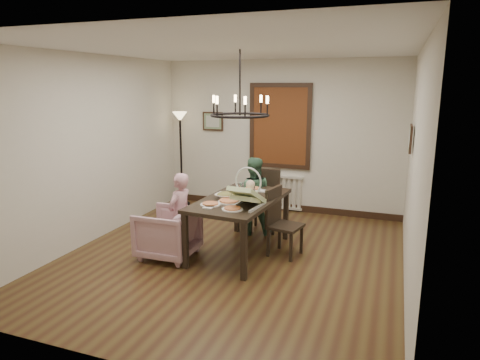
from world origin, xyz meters
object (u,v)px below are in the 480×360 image
Objects in this scene: chair_far at (264,201)px; armchair at (168,233)px; chair_right at (285,222)px; drinking_glass at (246,195)px; seated_man at (253,202)px; elderly_woman at (180,223)px; floor_lamp at (181,160)px; baby_bouncer at (247,193)px; dining_table at (240,204)px.

chair_far reaches higher than armchair.
chair_right is (0.58, -0.90, -0.02)m from chair_far.
chair_right is at bearing 19.03° from drinking_glass.
seated_man is (-0.13, -0.20, 0.01)m from chair_far.
seated_man is (0.64, 1.25, 0.02)m from elderly_woman.
floor_lamp is (-1.99, 0.91, 0.40)m from chair_far.
baby_bouncer reaches higher than drinking_glass.
dining_table is 0.50m from baby_bouncer.
chair_far is 2.23m from floor_lamp.
floor_lamp is at bearing 139.74° from baby_bouncer.
chair_far is 1.83× the size of baby_bouncer.
armchair is at bearing -146.80° from dining_table.
baby_bouncer is (0.95, 0.07, 0.48)m from elderly_woman.
drinking_glass is (-0.13, 0.30, -0.11)m from baby_bouncer.
floor_lamp is (-2.04, 1.99, 0.03)m from drinking_glass.
baby_bouncer is at bearing -46.61° from floor_lamp.
dining_table is 1.79× the size of elderly_woman.
armchair is (-0.89, -0.48, -0.37)m from dining_table.
chair_far is (0.05, 1.03, -0.21)m from dining_table.
dining_table is 0.85m from seated_man.
chair_right is 6.91× the size of drinking_glass.
chair_far is 1.07m from chair_right.
floor_lamp reaches higher than drinking_glass.
dining_table is at bearing -98.24° from chair_far.
baby_bouncer reaches higher than armchair.
elderly_woman is 0.55× the size of floor_lamp.
armchair is at bearing -166.98° from baby_bouncer.
seated_man is (-0.08, 0.82, -0.19)m from dining_table.
seated_man is 1.30m from baby_bouncer.
seated_man is (-0.71, 0.70, 0.03)m from chair_right.
seated_man is at bearing 100.40° from dining_table.
drinking_glass is at bearing -92.73° from chair_far.
armchair is 0.42× the size of floor_lamp.
floor_lamp is (-1.86, 1.12, 0.38)m from seated_man.
chair_far is at bearing 91.92° from dining_table.
seated_man reaches higher than chair_right.
elderly_woman reaches higher than chair_right.
elderly_woman is 1.80× the size of baby_bouncer.
chair_far is at bearing -24.63° from floor_lamp.
armchair is 2.70m from floor_lamp.
dining_table is 0.98× the size of floor_lamp.
drinking_glass is at bearing 118.95° from baby_bouncer.
dining_table is at bearing 117.72° from armchair.
baby_bouncer is 0.30× the size of floor_lamp.
seated_man reaches higher than elderly_woman.
chair_right is 1.64m from armchair.
floor_lamp is (-2.57, 1.81, 0.42)m from chair_right.
seated_man is 0.96m from drinking_glass.
dining_table is 0.19m from drinking_glass.
floor_lamp is at bearing 135.71° from drinking_glass.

